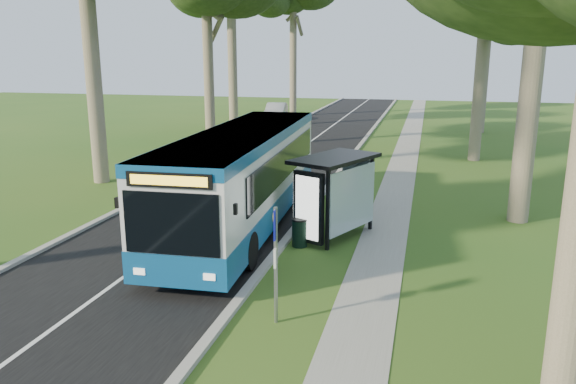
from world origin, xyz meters
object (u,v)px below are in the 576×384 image
Objects in this scene: bus at (244,178)px; bus_stop_sign at (276,252)px; car_silver at (276,112)px; bus_shelter at (337,183)px; litter_bin at (300,232)px; car_white at (246,130)px.

bus is 7.28m from bus_stop_sign.
bus reaches higher than car_silver.
car_silver is (-10.52, 31.36, -1.09)m from bus_shelter.
bus_stop_sign is at bearing -68.99° from bus.
bus_stop_sign reaches higher than litter_bin.
bus_stop_sign is 5.99m from bus_shelter.
litter_bin is at bearing -81.46° from car_silver.
car_silver is at bearing 100.50° from bus.
bus_shelter is at bearing -70.34° from car_white.
car_silver is at bearing 89.13° from car_white.
bus_stop_sign is 0.56× the size of car_silver.
bus_shelter is 21.23m from car_white.
bus_shelter is 3.91× the size of litter_bin.
car_silver is (-9.52, 32.24, 0.33)m from litter_bin.
bus_shelter is at bearing -79.37° from car_silver.
bus is 31.52m from car_silver.
bus_shelter is at bearing 41.44° from litter_bin.
litter_bin is (-0.63, 5.09, -1.21)m from bus_stop_sign.
litter_bin is at bearing -73.74° from car_white.
car_white is (-9.32, 19.04, -1.09)m from bus_shelter.
bus_stop_sign reaches higher than bus_shelter.
car_white is at bearing -92.36° from car_silver.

